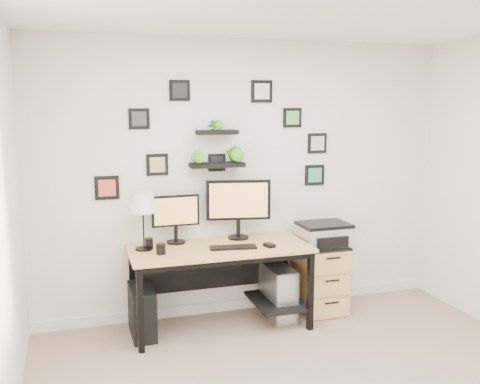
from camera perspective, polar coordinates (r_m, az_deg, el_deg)
name	(u,v)px	position (r m, az deg, el deg)	size (l,w,h in m)	color
room	(245,303)	(5.41, 0.57, -11.78)	(4.00, 4.00, 4.00)	tan
desk	(223,259)	(4.85, -1.85, -7.13)	(1.60, 0.70, 0.75)	tan
monitor_left	(176,215)	(4.86, -6.88, -2.49)	(0.43, 0.17, 0.44)	black
monitor_right	(238,204)	(4.98, -0.16, -1.30)	(0.60, 0.23, 0.56)	black
keyboard	(233,247)	(4.72, -0.74, -5.92)	(0.41, 0.13, 0.02)	black
mouse	(269,245)	(4.77, 3.15, -5.69)	(0.07, 0.10, 0.03)	black
table_lamp	(143,204)	(4.66, -10.33, -1.23)	(0.25, 0.25, 0.51)	black
mug	(161,249)	(4.58, -8.44, -6.03)	(0.08, 0.08, 0.09)	black
pen_cup	(149,243)	(4.78, -9.67, -5.41)	(0.07, 0.07, 0.09)	black
pc_tower_black	(142,311)	(4.84, -10.40, -12.40)	(0.20, 0.44, 0.44)	black
pc_tower_grey	(278,292)	(5.16, 4.10, -10.56)	(0.22, 0.50, 0.49)	gray
file_cabinet	(320,277)	(5.33, 8.50, -8.97)	(0.43, 0.53, 0.67)	tan
printer	(324,234)	(5.18, 8.95, -4.43)	(0.47, 0.38, 0.21)	silver
wall_decor	(220,143)	(4.93, -2.16, 5.23)	(2.24, 0.18, 1.06)	black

